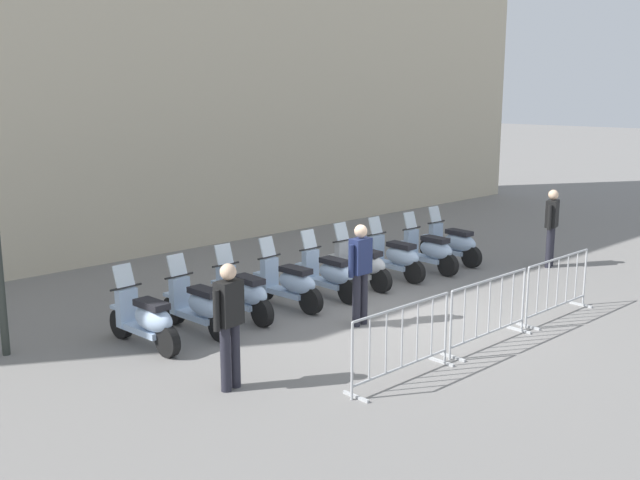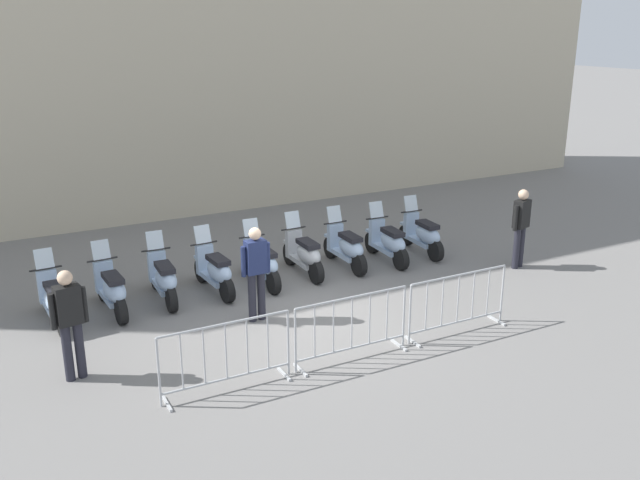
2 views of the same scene
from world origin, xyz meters
The scene contains 16 objects.
ground_plane centered at (0.00, 0.00, 0.00)m, with size 120.00×120.00×0.00m, color slate.
motorcycle_0 centered at (-3.70, 2.22, 0.45)m, with size 0.56×1.73×1.24m.
motorcycle_1 centered at (-2.71, 2.10, 0.45)m, with size 0.56×1.73×1.24m.
motorcycle_2 centered at (-1.72, 2.06, 0.45)m, with size 0.66×1.72×1.24m.
motorcycle_3 centered at (-0.73, 1.86, 0.45)m, with size 0.56×1.73×1.24m.
motorcycle_4 centered at (0.24, 1.70, 0.45)m, with size 0.62×1.72×1.24m.
motorcycle_5 centered at (1.24, 1.66, 0.45)m, with size 0.62×1.72×1.24m.
motorcycle_6 centered at (2.22, 1.49, 0.45)m, with size 0.63×1.72×1.24m.
motorcycle_7 centered at (3.19, 1.24, 0.45)m, with size 0.66×1.72×1.24m.
motorcycle_8 centered at (4.18, 1.20, 0.45)m, with size 0.68×1.71×1.24m.
barrier_segment_0 centered at (-2.33, -1.54, 0.52)m, with size 1.98×0.70×1.07m.
barrier_segment_1 centered at (-0.26, -1.84, 0.52)m, with size 1.98×0.70×1.07m.
barrier_segment_2 centered at (1.80, -2.13, 0.52)m, with size 1.98×0.70×1.07m.
officer_near_row_end centered at (-4.01, 0.08, 0.98)m, with size 0.55×0.22×1.73m.
officer_mid_plaza centered at (5.24, -0.65, 0.98)m, with size 0.55×0.27×1.73m.
officer_by_barriers centered at (-0.73, 0.29, 0.98)m, with size 0.55×0.26×1.73m.
Camera 1 is at (-10.68, -6.71, 4.03)m, focal length 42.13 mm.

